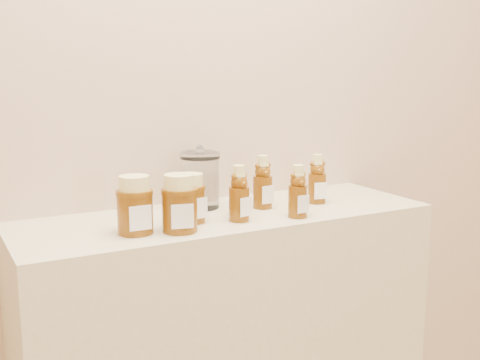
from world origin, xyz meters
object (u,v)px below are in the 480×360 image
bear_bottle_back_left (239,188)px  bear_bottle_front_left (239,190)px  honey_jar_left (135,205)px  display_table (227,359)px  glass_canister (200,178)px

bear_bottle_back_left → bear_bottle_front_left: (-0.03, -0.06, 0.01)m
honey_jar_left → display_table: bearing=16.4°
honey_jar_left → glass_canister: glass_canister is taller
glass_canister → honey_jar_left: bearing=-145.8°
display_table → bear_bottle_back_left: 0.53m
glass_canister → display_table: bearing=-70.2°
honey_jar_left → glass_canister: size_ratio=0.81×
bear_bottle_back_left → bear_bottle_front_left: bearing=-101.7°
display_table → bear_bottle_front_left: (-0.01, -0.09, 0.54)m
display_table → bear_bottle_front_left: bear_bottle_front_left is taller
glass_canister → bear_bottle_back_left: bearing=-65.2°
bear_bottle_front_left → glass_canister: glass_canister is taller
bear_bottle_front_left → honey_jar_left: size_ratio=1.18×
bear_bottle_back_left → glass_canister: glass_canister is taller
bear_bottle_back_left → display_table: bearing=144.8°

